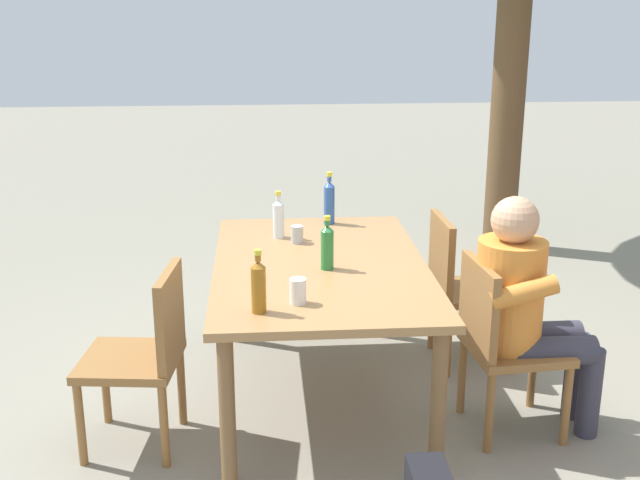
# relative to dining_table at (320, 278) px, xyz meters

# --- Properties ---
(ground_plane) EXTENTS (24.00, 24.00, 0.00)m
(ground_plane) POSITION_rel_dining_table_xyz_m (0.00, 0.00, -0.68)
(ground_plane) COLOR gray
(dining_table) EXTENTS (1.70, 1.07, 0.76)m
(dining_table) POSITION_rel_dining_table_xyz_m (0.00, 0.00, 0.00)
(dining_table) COLOR #A37547
(dining_table) RESTS_ON ground_plane
(chair_far_right) EXTENTS (0.48, 0.48, 0.87)m
(chair_far_right) POSITION_rel_dining_table_xyz_m (0.39, 0.83, -0.19)
(chair_far_right) COLOR olive
(chair_far_right) RESTS_ON ground_plane
(chair_near_right) EXTENTS (0.49, 0.49, 0.87)m
(chair_near_right) POSITION_rel_dining_table_xyz_m (0.39, -0.83, -0.19)
(chair_near_right) COLOR olive
(chair_near_right) RESTS_ON ground_plane
(chair_far_left) EXTENTS (0.45, 0.45, 0.87)m
(chair_far_left) POSITION_rel_dining_table_xyz_m (-0.38, 0.83, -0.19)
(chair_far_left) COLOR olive
(chair_far_left) RESTS_ON ground_plane
(person_in_white_shirt) EXTENTS (0.47, 0.61, 1.18)m
(person_in_white_shirt) POSITION_rel_dining_table_xyz_m (0.38, 0.94, -0.02)
(person_in_white_shirt) COLOR orange
(person_in_white_shirt) RESTS_ON ground_plane
(bottle_blue) EXTENTS (0.06, 0.06, 0.31)m
(bottle_blue) POSITION_rel_dining_table_xyz_m (-0.72, 0.11, 0.22)
(bottle_blue) COLOR #2D56A3
(bottle_blue) RESTS_ON dining_table
(bottle_green) EXTENTS (0.06, 0.06, 0.27)m
(bottle_green) POSITION_rel_dining_table_xyz_m (0.10, 0.03, 0.20)
(bottle_green) COLOR #287A38
(bottle_green) RESTS_ON dining_table
(bottle_amber) EXTENTS (0.06, 0.06, 0.28)m
(bottle_amber) POSITION_rel_dining_table_xyz_m (0.64, -0.31, 0.20)
(bottle_amber) COLOR #996019
(bottle_amber) RESTS_ON dining_table
(bottle_clear) EXTENTS (0.06, 0.06, 0.27)m
(bottle_clear) POSITION_rel_dining_table_xyz_m (-0.45, -0.20, 0.20)
(bottle_clear) COLOR white
(bottle_clear) RESTS_ON dining_table
(cup_white) EXTENTS (0.07, 0.07, 0.11)m
(cup_white) POSITION_rel_dining_table_xyz_m (0.55, -0.14, 0.14)
(cup_white) COLOR white
(cup_white) RESTS_ON dining_table
(cup_steel) EXTENTS (0.07, 0.07, 0.10)m
(cup_steel) POSITION_rel_dining_table_xyz_m (-0.35, -0.10, 0.13)
(cup_steel) COLOR #B2B7BC
(cup_steel) RESTS_ON dining_table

